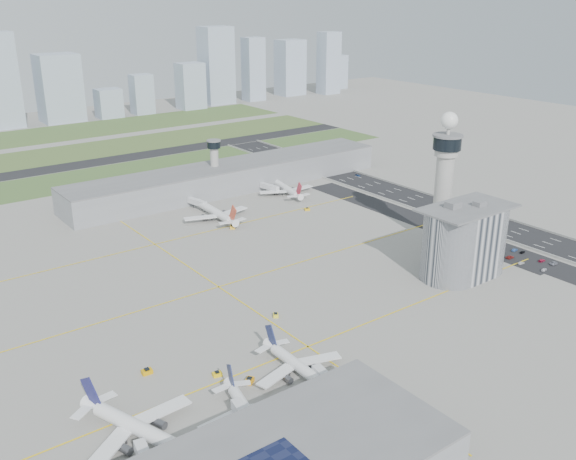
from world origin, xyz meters
TOP-DOWN VIEW (x-y plane):
  - ground at (0.00, 0.00)m, footprint 1000.00×1000.00m
  - grass_strip_0 at (-20.00, 225.00)m, footprint 480.00×50.00m
  - grass_strip_1 at (-20.00, 300.00)m, footprint 480.00×60.00m
  - grass_strip_2 at (-20.00, 380.00)m, footprint 480.00×70.00m
  - runway at (-20.00, 262.00)m, footprint 480.00×22.00m
  - highway at (115.00, 0.00)m, footprint 28.00×500.00m
  - barrier_left at (101.00, 0.00)m, footprint 0.60×500.00m
  - barrier_right at (129.00, 0.00)m, footprint 0.60×500.00m
  - landside_road at (90.00, -10.00)m, footprint 18.00×260.00m
  - parking_lot at (88.00, -22.00)m, footprint 20.00×44.00m
  - taxiway_line_h_0 at (-40.00, -30.00)m, footprint 260.00×0.60m
  - taxiway_line_h_1 at (-40.00, 30.00)m, footprint 260.00×0.60m
  - taxiway_line_h_2 at (-40.00, 90.00)m, footprint 260.00×0.60m
  - taxiway_line_v at (-40.00, 30.00)m, footprint 0.60×260.00m
  - control_tower at (72.00, 8.00)m, footprint 14.00×14.00m
  - secondary_tower at (30.00, 150.00)m, footprint 8.60×8.60m
  - admin_building at (51.99, -22.00)m, footprint 42.00×24.00m
  - terminal_pier at (40.00, 148.00)m, footprint 210.00×32.00m
  - airplane_near_a at (-107.50, -41.13)m, footprint 50.53×54.57m
  - airplane_near_b at (-79.54, -52.85)m, footprint 37.08×41.13m
  - airplane_near_c at (-53.13, -42.65)m, footprint 32.95×38.56m
  - airplane_far_a at (3.47, 105.22)m, footprint 40.24×46.55m
  - airplane_far_b at (61.30, 119.09)m, footprint 42.86×47.69m
  - jet_bridge_near_1 at (-83.00, -61.00)m, footprint 5.39×14.31m
  - jet_bridge_near_2 at (-53.00, -61.00)m, footprint 5.39×14.31m
  - jet_bridge_far_0 at (2.00, 132.00)m, footprint 5.39×14.31m
  - jet_bridge_far_1 at (52.00, 132.00)m, footprint 5.39×14.31m
  - tug_0 at (-92.04, -11.95)m, footprint 3.47×2.49m
  - tug_1 at (-74.58, -26.68)m, footprint 3.27×2.55m
  - tug_2 at (-68.34, -36.08)m, footprint 3.98×3.74m
  - tug_3 at (-36.09, -5.48)m, footprint 3.14×3.41m
  - tug_4 at (2.42, 86.36)m, footprint 4.09×4.32m
  - tug_5 at (51.75, 86.13)m, footprint 3.37×2.87m
  - car_lot_0 at (83.63, -42.05)m, footprint 3.86×2.03m
  - car_lot_1 at (82.18, -31.53)m, footprint 3.47×1.35m
  - car_lot_2 at (83.85, -24.38)m, footprint 4.45×2.25m
  - car_lot_3 at (82.42, -20.74)m, footprint 4.24×1.77m
  - car_lot_4 at (82.63, -11.66)m, footprint 3.86×2.04m
  - car_lot_5 at (82.98, -7.15)m, footprint 3.98×1.80m
  - car_lot_6 at (93.66, -40.60)m, footprint 4.74×2.28m
  - car_lot_7 at (92.30, -35.46)m, footprint 4.04×1.65m
  - car_lot_8 at (93.94, -24.11)m, footprint 3.59×1.84m
  - car_lot_9 at (93.23, -20.44)m, footprint 3.93×1.78m
  - car_lot_10 at (93.11, -9.58)m, footprint 4.95×2.88m
  - car_lot_11 at (93.19, -4.21)m, footprint 4.53×2.01m
  - car_hw_1 at (114.86, 39.45)m, footprint 1.40×3.86m
  - car_hw_2 at (123.14, 121.66)m, footprint 2.45×4.34m
  - car_hw_4 at (108.90, 179.41)m, footprint 1.80×3.51m
  - skyline_bldg_8 at (-19.42, 431.56)m, footprint 26.33×21.06m
  - skyline_bldg_9 at (30.27, 432.32)m, footprint 36.96×29.57m
  - skyline_bldg_10 at (73.27, 423.68)m, footprint 23.01×18.41m
  - skyline_bldg_11 at (108.28, 423.34)m, footprint 20.22×16.18m
  - skyline_bldg_12 at (162.17, 421.29)m, footprint 26.14×20.92m
  - skyline_bldg_13 at (201.27, 433.27)m, footprint 32.26×25.81m
  - skyline_bldg_14 at (244.74, 426.38)m, footprint 21.59×17.28m
  - skyline_bldg_15 at (302.83, 435.54)m, footprint 30.25×24.20m
  - skyline_bldg_16 at (345.49, 415.96)m, footprint 23.04×18.43m
  - skyline_bldg_17 at (382.05, 443.29)m, footprint 22.64×18.11m

SIDE VIEW (x-z plane):
  - ground at x=0.00m, z-range 0.00..0.00m
  - taxiway_line_h_0 at x=-40.00m, z-range 0.00..0.01m
  - taxiway_line_h_1 at x=-40.00m, z-range 0.00..0.01m
  - taxiway_line_h_2 at x=-40.00m, z-range 0.00..0.01m
  - taxiway_line_v at x=-40.00m, z-range 0.00..0.01m
  - grass_strip_0 at x=-20.00m, z-range 0.00..0.08m
  - grass_strip_1 at x=-20.00m, z-range 0.00..0.08m
  - grass_strip_2 at x=-20.00m, z-range 0.00..0.08m
  - landside_road at x=90.00m, z-range 0.00..0.08m
  - highway at x=115.00m, z-range 0.00..0.10m
  - parking_lot at x=88.00m, z-range 0.00..0.10m
  - runway at x=-20.00m, z-range 0.01..0.11m
  - car_lot_1 at x=82.18m, z-range 0.00..1.13m
  - car_hw_2 at x=123.14m, z-range 0.00..1.14m
  - car_hw_4 at x=108.90m, z-range 0.00..1.14m
  - car_lot_8 at x=93.94m, z-range 0.00..1.17m
  - car_lot_7 at x=92.30m, z-range 0.00..1.17m
  - barrier_left at x=101.00m, z-range 0.00..1.20m
  - barrier_right at x=129.00m, z-range 0.00..1.20m
  - car_lot_2 at x=83.85m, z-range 0.00..1.21m
  - car_lot_3 at x=82.42m, z-range 0.00..1.22m
  - car_lot_9 at x=93.23m, z-range 0.00..1.25m
  - car_lot_0 at x=83.63m, z-range 0.00..1.25m
  - car_lot_4 at x=82.63m, z-range 0.00..1.25m
  - car_hw_1 at x=114.86m, z-range 0.00..1.26m
  - car_lot_5 at x=82.98m, z-range 0.00..1.27m
  - car_lot_11 at x=93.19m, z-range 0.00..1.29m
  - car_lot_10 at x=93.11m, z-range 0.00..1.30m
  - car_lot_6 at x=93.66m, z-range 0.00..1.30m
  - tug_3 at x=-36.09m, z-range 0.00..1.63m
  - tug_5 at x=51.75m, z-range 0.00..1.65m
  - tug_1 at x=-74.58m, z-range 0.00..1.70m
  - tug_2 at x=-68.34m, z-range 0.00..1.91m
  - tug_0 at x=-92.04m, z-range 0.00..1.94m
  - tug_4 at x=2.42m, z-range 0.00..2.07m
  - jet_bridge_near_1 at x=-83.00m, z-range 0.00..5.70m
  - jet_bridge_near_2 at x=-53.00m, z-range 0.00..5.70m
  - jet_bridge_far_0 at x=2.00m, z-range 0.00..5.70m
  - jet_bridge_far_1 at x=52.00m, z-range 0.00..5.70m
  - airplane_near_b at x=-79.54m, z-range 0.00..9.93m
  - airplane_near_c at x=-53.13m, z-range 0.00..10.65m
  - airplane_far_b at x=61.30m, z-range 0.00..11.60m
  - airplane_near_a at x=-107.50m, z-range 0.00..12.45m
  - airplane_far_a at x=3.47m, z-range 0.00..12.47m
  - terminal_pier at x=40.00m, z-range 0.00..15.80m
  - skyline_bldg_10 at x=73.27m, z-range 0.00..27.75m
  - admin_building at x=51.99m, z-range -1.45..32.05m
  - secondary_tower at x=30.00m, z-range 2.85..34.75m
  - skyline_bldg_11 at x=108.28m, z-range 0.00..38.97m
  - skyline_bldg_17 at x=382.05m, z-range 0.00..41.06m
  - skyline_bldg_12 at x=162.17m, z-range 0.00..46.89m
  - skyline_bldg_9 at x=30.27m, z-range 0.00..62.11m
  - skyline_bldg_15 at x=302.83m, z-range 0.00..63.40m
  - skyline_bldg_14 at x=244.74m, z-range 0.00..68.75m
  - control_tower at x=72.00m, z-range 2.79..67.29m
  - skyline_bldg_16 at x=345.49m, z-range 0.00..71.56m
  - skyline_bldg_13 at x=201.27m, z-range 0.00..81.20m
  - skyline_bldg_8 at x=-19.42m, z-range 0.00..83.39m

